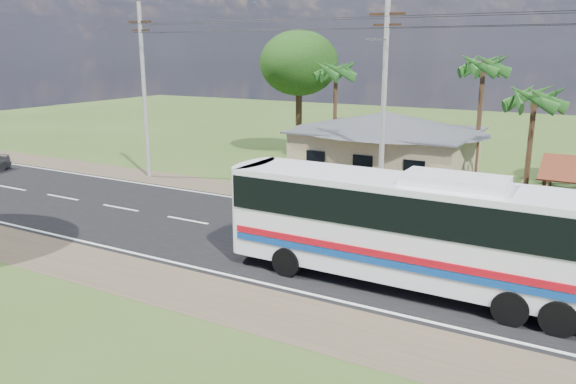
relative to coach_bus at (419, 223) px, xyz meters
The scene contains 12 objects.
ground 8.31m from the coach_bus, 162.72° to the left, with size 120.00×120.00×0.00m, color #324C1B.
road 8.31m from the coach_bus, 162.72° to the left, with size 120.00×16.00×0.03m.
house 16.72m from the coach_bus, 113.26° to the left, with size 12.40×10.00×5.00m.
concrete_barrier 9.30m from the coach_bus, 61.11° to the left, with size 7.00×0.30×0.90m, color #9E9E99.
utility_poles 10.69m from the coach_bus, 119.14° to the left, with size 32.80×2.22×11.00m.
palm_near 13.90m from the coach_bus, 81.93° to the left, with size 2.80×2.80×6.70m.
palm_mid 18.56m from the coach_bus, 95.13° to the left, with size 2.80×2.80×8.20m.
palm_far 22.15m from the coach_bus, 122.29° to the left, with size 2.80×2.80×7.70m.
tree_behind_house 26.09m from the coach_bus, 127.46° to the left, with size 6.00×6.00×9.61m.
coach_bus is the anchor object (origin of this frame).
motorcycle 10.24m from the coach_bus, 92.25° to the left, with size 0.53×1.53×0.80m, color black.
person 9.87m from the coach_bus, 73.57° to the left, with size 0.55×0.36×1.52m, color navy.
Camera 1 is at (12.68, -20.51, 8.11)m, focal length 35.00 mm.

